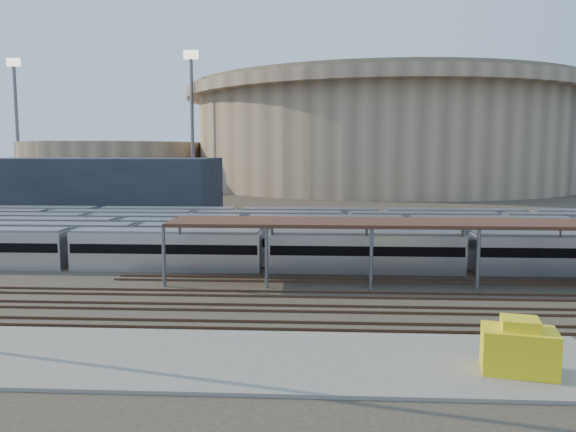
{
  "coord_description": "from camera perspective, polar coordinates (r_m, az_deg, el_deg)",
  "views": [
    {
      "loc": [
        4.85,
        -43.94,
        11.23
      ],
      "look_at": [
        1.75,
        12.0,
        4.75
      ],
      "focal_mm": 35.0,
      "sensor_mm": 36.0,
      "label": 1
    }
  ],
  "objects": [
    {
      "name": "floodlight_3",
      "position": [
        204.69,
        -1.01,
        9.23
      ],
      "size": [
        4.0,
        1.0,
        38.4
      ],
      "color": "slate",
      "rests_on": "ground"
    },
    {
      "name": "floodlight_0",
      "position": [
        158.11,
        -9.72,
        9.92
      ],
      "size": [
        4.0,
        1.0,
        38.4
      ],
      "color": "slate",
      "rests_on": "ground"
    },
    {
      "name": "stadium",
      "position": [
        185.11,
        9.51,
        8.13
      ],
      "size": [
        124.0,
        124.0,
        32.5
      ],
      "color": "#9F876B",
      "rests_on": "ground"
    },
    {
      "name": "yellow_equipment",
      "position": [
        31.08,
        22.41,
        -12.53
      ],
      "size": [
        3.93,
        2.9,
        2.22
      ],
      "primitive_type": "cube",
      "rotation": [
        0.0,
        0.0,
        -0.21
      ],
      "color": "yellow",
      "rests_on": "apron"
    },
    {
      "name": "ground",
      "position": [
        45.61,
        -3.06,
        -7.67
      ],
      "size": [
        420.0,
        420.0,
        0.0
      ],
      "primitive_type": "plane",
      "color": "#383026",
      "rests_on": "ground"
    },
    {
      "name": "service_building",
      "position": [
        106.84,
        -18.76,
        2.9
      ],
      "size": [
        42.0,
        20.0,
        10.0
      ],
      "primitive_type": "cube",
      "color": "#1E232D",
      "rests_on": "ground"
    },
    {
      "name": "floodlight_1",
      "position": [
        187.18,
        -25.85,
        8.83
      ],
      "size": [
        4.0,
        1.0,
        38.4
      ],
      "color": "slate",
      "rests_on": "ground"
    },
    {
      "name": "inspection_shed",
      "position": [
        51.3,
        22.68,
        -0.91
      ],
      "size": [
        60.3,
        6.0,
        5.3
      ],
      "color": "slate",
      "rests_on": "ground"
    },
    {
      "name": "subway_trains",
      "position": [
        63.28,
        -0.54,
        -1.98
      ],
      "size": [
        125.9,
        23.9,
        3.6
      ],
      "color": "silver",
      "rests_on": "ground"
    },
    {
      "name": "empty_tracks",
      "position": [
        40.79,
        -3.83,
        -9.27
      ],
      "size": [
        170.0,
        9.62,
        0.18
      ],
      "color": "#4C3323",
      "rests_on": "ground"
    },
    {
      "name": "apron",
      "position": [
        32.53,
        -15.1,
        -13.65
      ],
      "size": [
        50.0,
        9.0,
        0.2
      ],
      "primitive_type": "cube",
      "color": "gray",
      "rests_on": "ground"
    },
    {
      "name": "secondary_arena",
      "position": [
        185.68,
        -17.34,
        4.99
      ],
      "size": [
        56.0,
        56.0,
        14.0
      ],
      "primitive_type": "cylinder",
      "color": "#9F876B",
      "rests_on": "ground"
    }
  ]
}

